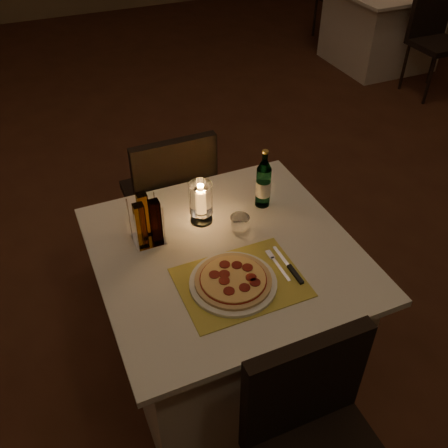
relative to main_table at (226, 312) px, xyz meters
name	(u,v)px	position (x,y,z in m)	size (l,w,h in m)	color
floor	(193,266)	(0.09, 0.69, -0.38)	(8.00, 10.00, 0.02)	#4D2718
main_table	(226,312)	(0.00, 0.00, 0.00)	(1.00, 1.00, 0.74)	silver
chair_near	(316,436)	(0.00, -0.71, 0.18)	(0.42, 0.42, 0.90)	black
chair_far	(171,191)	(0.00, 0.71, 0.18)	(0.42, 0.42, 0.90)	black
placemat	(241,282)	(-0.02, -0.18, 0.37)	(0.45, 0.34, 0.00)	gold
plate	(233,283)	(-0.05, -0.18, 0.38)	(0.32, 0.32, 0.01)	white
pizza	(233,280)	(-0.05, -0.18, 0.39)	(0.28, 0.28, 0.02)	#D8B77F
fork	(276,263)	(0.14, -0.15, 0.37)	(0.02, 0.18, 0.00)	silver
knife	(292,270)	(0.18, -0.21, 0.37)	(0.02, 0.22, 0.01)	black
tumbler	(240,225)	(0.09, 0.08, 0.41)	(0.08, 0.08, 0.08)	white
water_bottle	(263,184)	(0.27, 0.21, 0.48)	(0.07, 0.07, 0.27)	#529967
hurricane_candle	(201,200)	(-0.02, 0.21, 0.47)	(0.10, 0.10, 0.19)	white
cruet_caddy	(147,222)	(-0.26, 0.17, 0.46)	(0.12, 0.12, 0.21)	white
neighbor_table_right	(381,27)	(2.94, 2.81, 0.00)	(1.00, 1.00, 0.74)	silver
neighbor_chair_ra	(434,31)	(2.94, 2.10, 0.18)	(0.42, 0.42, 0.90)	black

